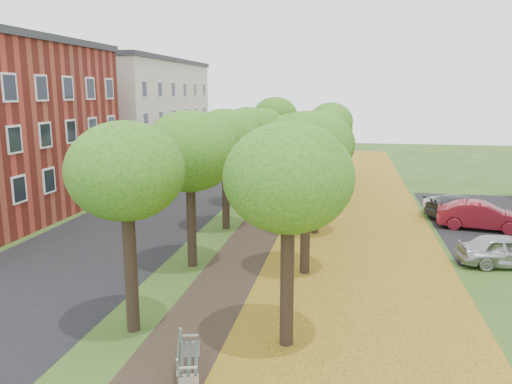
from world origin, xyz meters
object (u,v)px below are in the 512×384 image
at_px(car_grey, 464,207).
at_px(car_white, 462,206).
at_px(bench, 187,357).
at_px(car_silver, 508,251).
at_px(car_red, 481,216).

xyz_separation_m(car_grey, car_white, (0.00, 0.43, -0.04)).
xyz_separation_m(bench, car_silver, (10.78, 10.37, 0.24)).
bearing_deg(bench, car_grey, -46.02).
height_order(car_silver, car_grey, car_silver).
distance_m(car_silver, car_white, 8.91).
relative_size(bench, car_red, 0.42).
xyz_separation_m(car_silver, car_red, (0.37, 6.01, 0.06)).
bearing_deg(bench, car_white, -45.46).
relative_size(bench, car_grey, 0.41).
relative_size(bench, car_silver, 0.47).
relative_size(bench, car_white, 0.42).
bearing_deg(car_silver, car_white, -5.82).
distance_m(car_silver, car_red, 6.02).
relative_size(car_silver, car_white, 0.91).
xyz_separation_m(car_silver, car_white, (0.00, 8.91, -0.07)).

